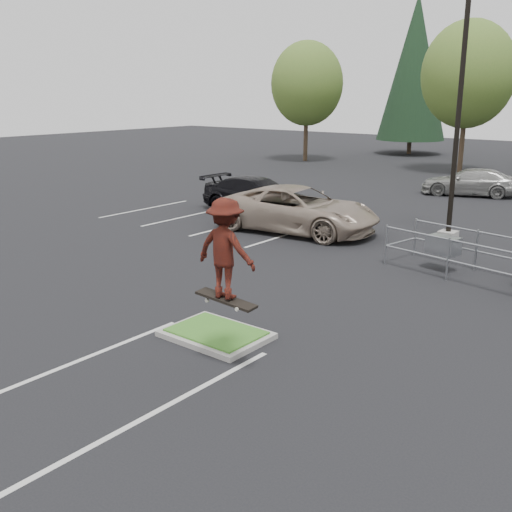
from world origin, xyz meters
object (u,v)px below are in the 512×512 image
Objects in this scene: car_l_black at (258,195)px; car_far_silver at (471,182)px; decid_a at (307,86)px; cart_corral at (448,246)px; light_pole at (459,111)px; conif_a at (414,68)px; decid_b at (468,78)px; car_l_tan at (297,210)px; skateboarder at (225,249)px.

car_far_silver is at bearing -28.56° from car_l_black.
cart_corral is at bearing -47.73° from decid_a.
light_pole is 31.63m from conif_a.
decid_b reaches higher than car_l_black.
car_far_silver is (15.76, -8.03, -4.89)m from decid_a.
car_far_silver is (-4.26, 13.99, -0.09)m from cart_corral.
decid_b is at bearing -5.83° from car_l_black.
car_l_tan is at bearing -153.69° from light_pole.
decid_b is 19.85m from car_l_black.
decid_a is at bearing 143.24° from cart_corral.
decid_a is 0.92× the size of decid_b.
car_l_black is at bearing 171.74° from cart_corral.
decid_a is 10.85m from conif_a.
cart_corral is at bearing -63.42° from conif_a.
decid_b is (-6.51, 18.53, 1.48)m from light_pole.
conif_a reaches higher than car_l_black.
light_pole is 6.69m from car_l_tan.
light_pole is 0.78× the size of conif_a.
decid_b reaches higher than skateboarder.
cart_corral is at bearing -109.09° from car_l_black.
conif_a is 22.43m from car_far_silver.
car_l_black is at bearing -78.11° from conif_a.
cart_corral is 0.74× the size of car_l_tan.
decid_b is (12.00, 0.50, 0.46)m from decid_a.
decid_a is (-18.51, 18.03, 1.02)m from light_pole.
car_l_black is at bearing -61.63° from decid_a.
light_pole is 13.20m from skateboarder.
decid_a reaches higher than car_l_tan.
skateboarder is 0.38× the size of car_l_black.
skateboarder is at bearing -143.50° from car_l_black.
car_l_black is at bearing -176.63° from light_pole.
conif_a is at bearing 127.56° from cart_corral.
decid_a reaches higher than car_far_silver.
car_far_silver is (3.76, -8.53, -5.35)m from decid_b.
conif_a reaches higher than decid_b.
decid_b reaches higher than decid_a.
conif_a is 6.35× the size of skateboarder.
decid_a is at bearing -177.61° from decid_b.
car_l_tan reaches higher than car_l_black.
decid_a is 0.69× the size of conif_a.
decid_b is 10.75m from car_far_silver.
light_pole reaches higher than decid_a.
car_l_black is (6.00, -28.50, -6.32)m from conif_a.
light_pole is at bearing -70.65° from decid_b.
skateboarder is at bearing -69.66° from conif_a.
car_far_silver is at bearing -27.01° from decid_a.
skateboarder reaches higher than car_l_black.
light_pole is 11.07m from car_far_silver.
conif_a reaches higher than car_far_silver.
car_l_tan is at bearing -56.62° from decid_a.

